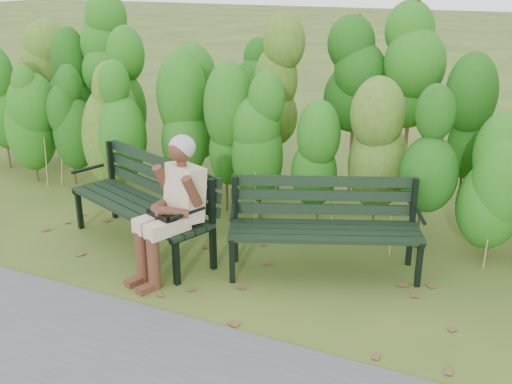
% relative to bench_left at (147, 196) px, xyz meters
% --- Properties ---
extents(ground, '(80.00, 80.00, 0.00)m').
position_rel_bench_left_xyz_m(ground, '(1.21, -0.17, -0.57)').
color(ground, '#2C461B').
extents(hedge_band, '(11.04, 1.67, 2.42)m').
position_rel_bench_left_xyz_m(hedge_band, '(1.21, 1.69, 0.69)').
color(hedge_band, '#47381E').
rests_on(hedge_band, ground).
extents(leaf_litter, '(5.17, 2.14, 0.01)m').
position_rel_bench_left_xyz_m(leaf_litter, '(1.39, -0.15, -0.57)').
color(leaf_litter, brown).
rests_on(leaf_litter, ground).
extents(bench_left, '(2.04, 1.28, 0.97)m').
position_rel_bench_left_xyz_m(bench_left, '(0.00, 0.00, 0.00)').
color(bench_left, black).
rests_on(bench_left, ground).
extents(bench_right, '(1.96, 1.27, 0.94)m').
position_rel_bench_left_xyz_m(bench_right, '(1.92, 0.25, -0.02)').
color(bench_right, black).
rests_on(bench_right, ground).
extents(seated_woman, '(0.64, 0.88, 1.41)m').
position_rel_bench_left_xyz_m(seated_woman, '(0.62, -0.45, 0.22)').
color(seated_woman, beige).
rests_on(seated_woman, ground).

